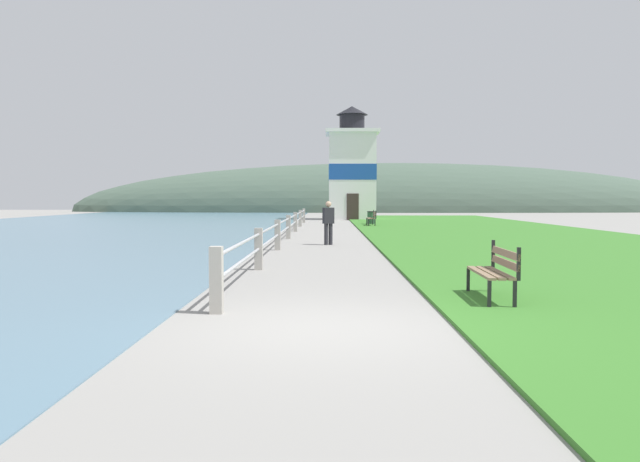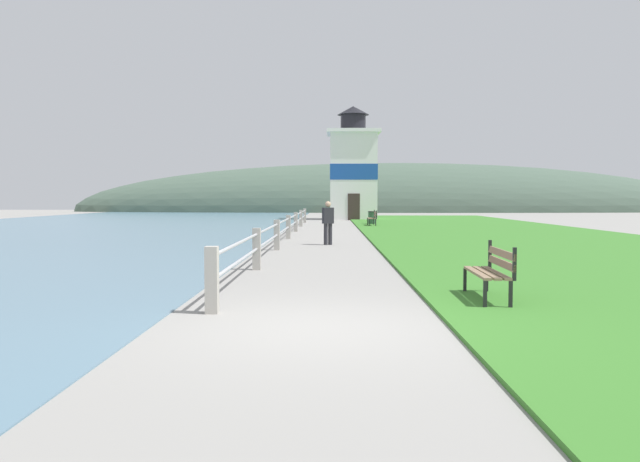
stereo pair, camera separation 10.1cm
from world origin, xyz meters
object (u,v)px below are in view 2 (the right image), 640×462
at_px(park_bench_near, 492,269).
at_px(park_bench_midway, 373,217).
at_px(trash_bin, 372,218).
at_px(person_strolling, 328,221).
at_px(lighthouse, 353,170).

distance_m(park_bench_near, park_bench_midway, 26.79).
bearing_deg(trash_bin, person_strolling, -99.14).
height_order(lighthouse, trash_bin, lighthouse).
bearing_deg(person_strolling, lighthouse, -26.65).
relative_size(lighthouse, person_strolling, 5.66).
bearing_deg(park_bench_near, park_bench_midway, -88.26).
bearing_deg(person_strolling, trash_bin, -31.80).
xyz_separation_m(person_strolling, trash_bin, (2.70, 16.76, -0.42)).
xyz_separation_m(park_bench_midway, trash_bin, (0.09, 2.12, -0.11)).
distance_m(park_bench_midway, trash_bin, 2.13).
relative_size(park_bench_near, person_strolling, 1.06).
height_order(lighthouse, person_strolling, lighthouse).
distance_m(park_bench_near, trash_bin, 28.91).
xyz_separation_m(lighthouse, trash_bin, (0.84, -9.73, -3.41)).
relative_size(lighthouse, trash_bin, 10.41).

